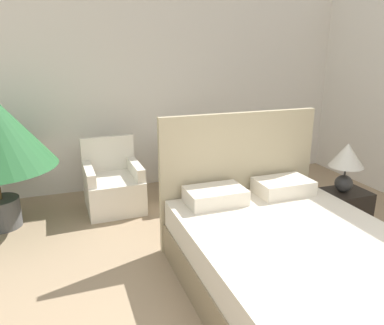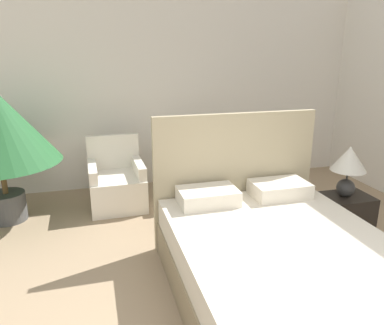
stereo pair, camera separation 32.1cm
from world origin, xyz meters
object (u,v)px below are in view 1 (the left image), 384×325
Objects in this scene: bed at (289,257)px; armchair_near_window_right at (195,178)px; nightstand at (341,211)px; table_lamp at (347,160)px; armchair_near_window_left at (114,188)px.

bed reaches higher than armchair_near_window_right.
nightstand is 1.01× the size of table_lamp.
bed is 2.42× the size of armchair_near_window_left.
armchair_near_window_right reaches higher than nightstand.
armchair_near_window_left is at bearing 116.64° from bed.
nightstand is at bearing -0.00° from table_lamp.
bed is at bearing -147.46° from nightstand.
bed is 2.42× the size of armchair_near_window_right.
bed is 2.43m from armchair_near_window_left.
bed is at bearing -147.22° from table_lamp.
armchair_near_window_left reaches higher than nightstand.
armchair_near_window_right is 1.92m from table_lamp.
armchair_near_window_left is at bearing 147.24° from table_lamp.
armchair_near_window_right is (1.07, -0.00, 0.00)m from armchair_near_window_left.
bed is 3.82× the size of nightstand.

